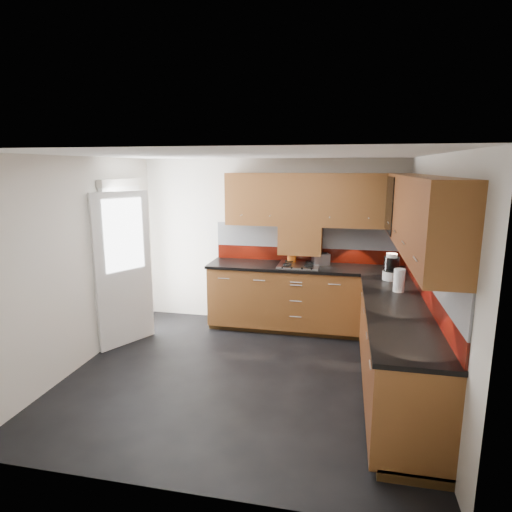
% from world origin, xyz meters
% --- Properties ---
extents(room, '(4.00, 3.80, 2.64)m').
position_xyz_m(room, '(0.00, 0.00, 1.50)').
color(room, black).
extents(base_cabinets, '(2.70, 3.20, 0.95)m').
position_xyz_m(base_cabinets, '(1.07, 0.72, 0.44)').
color(base_cabinets, brown).
rests_on(base_cabinets, room).
extents(countertop, '(2.72, 3.22, 0.04)m').
position_xyz_m(countertop, '(1.05, 0.70, 0.92)').
color(countertop, black).
rests_on(countertop, base_cabinets).
extents(backsplash, '(2.70, 3.20, 0.54)m').
position_xyz_m(backsplash, '(1.28, 0.93, 1.21)').
color(backsplash, maroon).
rests_on(backsplash, countertop).
extents(upper_cabinets, '(2.50, 3.20, 0.72)m').
position_xyz_m(upper_cabinets, '(1.23, 0.78, 1.84)').
color(upper_cabinets, brown).
rests_on(upper_cabinets, room).
extents(extractor_hood, '(0.60, 0.33, 0.40)m').
position_xyz_m(extractor_hood, '(0.45, 1.64, 1.28)').
color(extractor_hood, brown).
rests_on(extractor_hood, room).
extents(glass_cabinet, '(0.32, 0.80, 0.66)m').
position_xyz_m(glass_cabinet, '(1.71, 1.07, 1.87)').
color(glass_cabinet, black).
rests_on(glass_cabinet, room).
extents(back_door, '(0.42, 1.19, 2.04)m').
position_xyz_m(back_door, '(-1.78, 0.75, 1.03)').
color(back_door, white).
rests_on(back_door, room).
extents(gas_hob, '(0.56, 0.50, 0.04)m').
position_xyz_m(gas_hob, '(0.45, 1.47, 0.95)').
color(gas_hob, silver).
rests_on(gas_hob, countertop).
extents(utensil_pot, '(0.12, 0.12, 0.44)m').
position_xyz_m(utensil_pot, '(0.33, 1.63, 1.04)').
color(utensil_pot, '#D75F14').
rests_on(utensil_pot, countertop).
extents(toaster, '(0.27, 0.22, 0.17)m').
position_xyz_m(toaster, '(0.74, 1.60, 1.02)').
color(toaster, silver).
rests_on(toaster, countertop).
extents(food_processor, '(0.20, 0.20, 0.33)m').
position_xyz_m(food_processor, '(1.62, 0.96, 1.09)').
color(food_processor, white).
rests_on(food_processor, countertop).
extents(paper_towel, '(0.15, 0.15, 0.25)m').
position_xyz_m(paper_towel, '(1.66, 0.46, 1.07)').
color(paper_towel, white).
rests_on(paper_towel, countertop).
extents(orange_cloth, '(0.18, 0.16, 0.02)m').
position_xyz_m(orange_cloth, '(1.64, 1.08, 0.95)').
color(orange_cloth, orange).
rests_on(orange_cloth, countertop).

